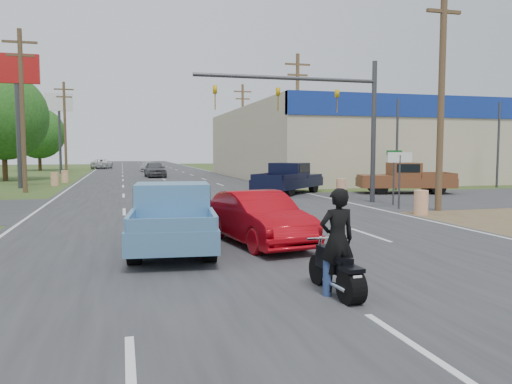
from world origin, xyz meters
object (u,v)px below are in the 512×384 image
object	(u,v)px
rider	(337,245)
red_convertible	(259,219)
distant_car_grey	(155,169)
distant_car_white	(102,164)
distant_car_silver	(148,166)
navy_pickup	(289,178)
motorcycle	(338,273)
blue_pickup	(173,216)
brown_pickup	(403,178)

from	to	relation	value
rider	red_convertible	bearing A→B (deg)	-93.12
distant_car_grey	distant_car_white	bearing A→B (deg)	99.39
red_convertible	distant_car_grey	size ratio (longest dim) A/B	0.95
distant_car_silver	distant_car_white	bearing A→B (deg)	117.65
red_convertible	navy_pickup	world-z (taller)	navy_pickup
distant_car_silver	distant_car_grey	bearing A→B (deg)	-88.00
motorcycle	navy_pickup	distance (m)	21.55
motorcycle	distant_car_grey	size ratio (longest dim) A/B	0.41
red_convertible	blue_pickup	distance (m)	2.34
blue_pickup	distant_car_grey	xyz separation A→B (m)	(1.90, 37.18, -0.09)
rider	navy_pickup	world-z (taller)	navy_pickup
distant_car_silver	motorcycle	bearing A→B (deg)	-87.52
rider	distant_car_white	world-z (taller)	rider
red_convertible	blue_pickup	xyz separation A→B (m)	(-2.33, -0.02, 0.15)
motorcycle	rider	world-z (taller)	rider
navy_pickup	distant_car_silver	distance (m)	36.66
blue_pickup	navy_pickup	size ratio (longest dim) A/B	0.98
blue_pickup	distant_car_silver	distance (m)	51.66
motorcycle	blue_pickup	bearing A→B (deg)	111.53
blue_pickup	distant_car_silver	bearing A→B (deg)	93.73
motorcycle	red_convertible	bearing A→B (deg)	86.90
rider	distant_car_grey	bearing A→B (deg)	-92.99
rider	blue_pickup	size ratio (longest dim) A/B	0.34
rider	brown_pickup	distance (m)	22.89
red_convertible	brown_pickup	bearing A→B (deg)	37.48
red_convertible	brown_pickup	xyz separation A→B (m)	(12.93, 13.87, 0.22)
blue_pickup	distant_car_grey	world-z (taller)	blue_pickup
red_convertible	rider	world-z (taller)	rider
motorcycle	navy_pickup	xyz separation A→B (m)	(6.16, 20.64, 0.52)
red_convertible	distant_car_silver	world-z (taller)	red_convertible
blue_pickup	brown_pickup	world-z (taller)	brown_pickup
red_convertible	brown_pickup	distance (m)	18.96
motorcycle	distant_car_grey	world-z (taller)	distant_car_grey
distant_car_white	motorcycle	bearing A→B (deg)	104.83
brown_pickup	distant_car_silver	bearing A→B (deg)	35.25
navy_pickup	distant_car_grey	distance (m)	22.61
distant_car_grey	distant_car_silver	size ratio (longest dim) A/B	1.02
navy_pickup	brown_pickup	distance (m)	6.93
motorcycle	distant_car_grey	xyz separation A→B (m)	(-0.48, 42.25, 0.37)
red_convertible	distant_car_silver	bearing A→B (deg)	80.96
rider	brown_pickup	world-z (taller)	brown_pickup
red_convertible	rider	xyz separation A→B (m)	(0.05, -5.06, 0.19)
distant_car_silver	red_convertible	bearing A→B (deg)	-87.52
rider	navy_pickup	bearing A→B (deg)	-110.29
rider	distant_car_white	xyz separation A→B (m)	(-6.48, 69.15, -0.18)
brown_pickup	navy_pickup	bearing A→B (deg)	91.70
red_convertible	navy_pickup	bearing A→B (deg)	58.71
rider	distant_car_grey	distance (m)	42.22
red_convertible	distant_car_grey	world-z (taller)	distant_car_grey
navy_pickup	distant_car_grey	world-z (taller)	navy_pickup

